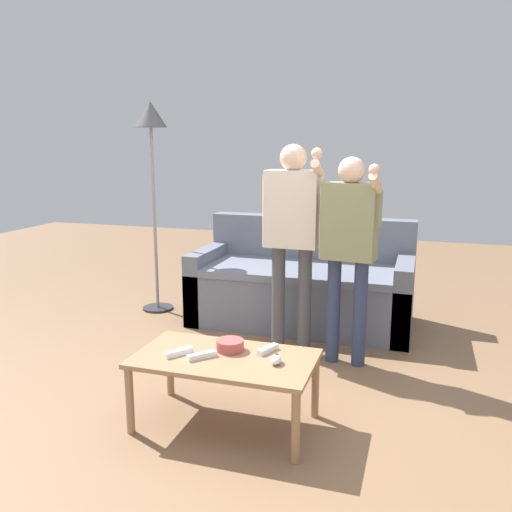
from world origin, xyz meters
name	(u,v)px	position (x,y,z in m)	size (l,w,h in m)	color
ground_plane	(244,405)	(0.00, 0.00, 0.00)	(12.00, 12.00, 0.00)	brown
couch	(303,286)	(-0.01, 1.60, 0.31)	(1.83, 0.88, 0.88)	slate
coffee_table	(225,365)	(-0.02, -0.24, 0.35)	(0.96, 0.53, 0.40)	#997551
snack_bowl	(230,345)	(-0.03, -0.15, 0.43)	(0.15, 0.15, 0.06)	#B24C47
game_remote_nunchuk	(276,359)	(0.26, -0.25, 0.42)	(0.06, 0.09, 0.05)	white
floor_lamp	(151,137)	(-1.37, 1.52, 1.57)	(0.28, 0.28, 1.87)	#2D2D33
player_right	(349,237)	(0.48, 0.80, 0.90)	(0.42, 0.32, 1.43)	#2D3856
player_center	(292,224)	(0.06, 0.91, 0.95)	(0.45, 0.29, 1.51)	#47474C
game_remote_wand_near	(179,352)	(-0.27, -0.30, 0.41)	(0.12, 0.16, 0.03)	white
game_remote_wand_far	(202,355)	(-0.13, -0.30, 0.41)	(0.14, 0.14, 0.03)	white
game_remote_wand_spare	(268,349)	(0.18, -0.11, 0.41)	(0.09, 0.15, 0.03)	white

